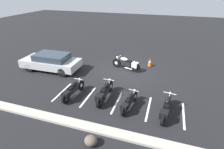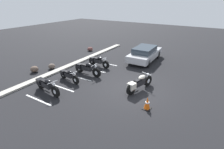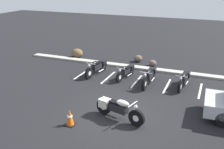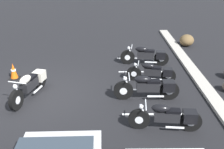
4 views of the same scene
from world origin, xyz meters
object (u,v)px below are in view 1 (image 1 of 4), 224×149
Objects in this scene: parked_bike_0 at (166,108)px; car_silver at (51,61)px; motorcycle_cream_featured at (127,64)px; landscape_rock_3 at (91,141)px; parked_bike_3 at (72,90)px; parked_bike_1 at (129,102)px; parked_bike_2 at (104,92)px; traffic_cone at (150,63)px.

car_silver reaches higher than parked_bike_0.
landscape_rock_3 is (-0.29, 7.33, -0.28)m from motorcycle_cream_featured.
motorcycle_cream_featured is 1.08× the size of parked_bike_3.
motorcycle_cream_featured is 5.00m from parked_bike_3.
parked_bike_1 is 3.76× the size of landscape_rock_3.
landscape_rock_3 is at bearing 106.98° from motorcycle_cream_featured.
parked_bike_0 is 1.14× the size of parked_bike_1.
landscape_rock_3 is at bearing 142.70° from parked_bike_0.
parked_bike_3 is (3.29, -0.08, 0.03)m from parked_bike_1.
parked_bike_0 is at bearing -94.82° from parked_bike_2.
parked_bike_0 is at bearing -85.14° from parked_bike_3.
parked_bike_1 is at bearing 86.39° from traffic_cone.
traffic_cone is (-0.36, -5.77, -0.09)m from parked_bike_1.
landscape_rock_3 is at bearing 171.57° from parked_bike_1.
parked_bike_3 is at bearing 100.00° from parked_bike_2.
parked_bike_2 is at bearing -79.68° from landscape_rock_3.
traffic_cone is (-1.27, -8.48, 0.11)m from landscape_rock_3.
car_silver reaches higher than landscape_rock_3.
car_silver is at bearing 76.69° from parked_bike_1.
parked_bike_2 is 5.69m from car_silver.
parked_bike_2 reaches higher than landscape_rock_3.
car_silver is at bearing -44.36° from landscape_rock_3.
parked_bike_2 reaches higher than parked_bike_3.
landscape_rock_3 is at bearing -134.17° from parked_bike_3.
motorcycle_cream_featured is 4.26m from parked_bike_2.
parked_bike_1 is 5.78m from traffic_cone.
traffic_cone is at bearing 6.40° from parked_bike_1.
parked_bike_0 is 1.06× the size of parked_bike_3.
motorcycle_cream_featured reaches higher than parked_bike_3.
car_silver is (5.12, -2.47, 0.20)m from parked_bike_2.
motorcycle_cream_featured is 5.68m from car_silver.
motorcycle_cream_featured is 4.37× the size of landscape_rock_3.
motorcycle_cream_featured is at bearing 36.50° from traffic_cone.
parked_bike_1 is (1.83, 0.03, -0.06)m from parked_bike_0.
parked_bike_3 is at bearing 97.07° from parked_bike_0.
traffic_cone is (-3.65, -5.69, -0.12)m from parked_bike_3.
parked_bike_2 is 1.09× the size of parked_bike_3.
parked_bike_0 is 3.32m from parked_bike_2.
landscape_rock_3 is 8.58m from traffic_cone.
parked_bike_3 is at bearing 138.76° from car_silver.
car_silver is at bearing 55.54° from parked_bike_3.
parked_bike_0 is (-3.02, 4.58, -0.02)m from motorcycle_cream_featured.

